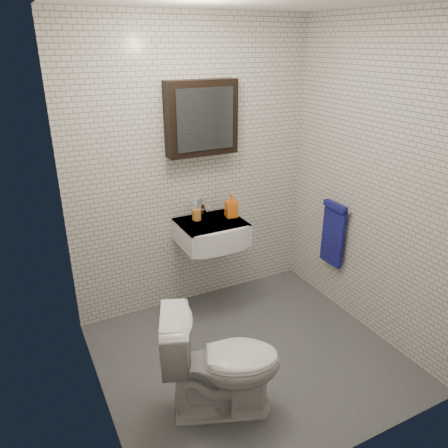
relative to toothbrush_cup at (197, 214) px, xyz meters
name	(u,v)px	position (x,y,z in m)	size (l,w,h in m)	color
ground	(249,356)	(0.04, -0.87, -0.90)	(2.20, 2.00, 0.01)	#484A4F
room_shell	(254,176)	(0.04, -0.87, 0.56)	(2.22, 2.02, 2.51)	silver
washbasin	(213,233)	(0.09, -0.14, -0.15)	(0.55, 0.50, 0.20)	white
faucet	(203,208)	(0.09, 0.06, 0.01)	(0.06, 0.20, 0.15)	silver
mirror_cabinet	(202,118)	(0.09, 0.06, 0.80)	(0.60, 0.15, 0.60)	black
towel_rail	(333,231)	(1.08, -0.52, -0.18)	(0.09, 0.30, 0.58)	silver
toothbrush_cup	(197,214)	(0.00, 0.00, 0.00)	(0.10, 0.10, 0.21)	#BA7A2E
soap_bottle	(231,205)	(0.30, -0.07, 0.05)	(0.10, 0.10, 0.21)	orange
toilet	(222,362)	(-0.38, -1.23, -0.52)	(0.43, 0.75, 0.76)	white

